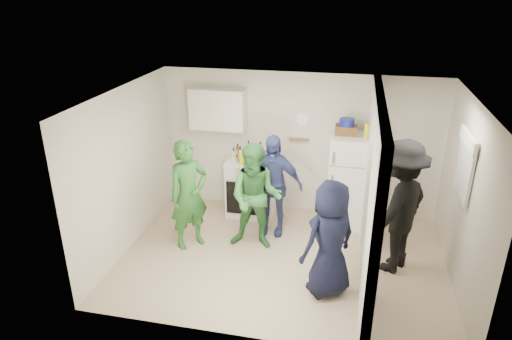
{
  "coord_description": "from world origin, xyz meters",
  "views": [
    {
      "loc": [
        0.85,
        -5.78,
        3.91
      ],
      "look_at": [
        -0.49,
        0.4,
        1.25
      ],
      "focal_mm": 32.0,
      "sensor_mm": 36.0,
      "label": 1
    }
  ],
  "objects": [
    {
      "name": "bottle_i",
      "position": [
        -0.74,
        1.46,
        1.14
      ],
      "size": [
        0.06,
        0.06,
        0.27
      ],
      "primitive_type": "cylinder",
      "color": "#5E1410",
      "rests_on": "stove"
    },
    {
      "name": "partition_pier_front",
      "position": [
        1.2,
        -1.1,
        1.25
      ],
      "size": [
        0.12,
        1.2,
        2.5
      ],
      "primitive_type": "cube",
      "color": "silver",
      "rests_on": "floor"
    },
    {
      "name": "bottle_f",
      "position": [
        -0.58,
        1.39,
        1.13
      ],
      "size": [
        0.08,
        0.08,
        0.25
      ],
      "primitive_type": "cylinder",
      "color": "#18442B",
      "rests_on": "stove"
    },
    {
      "name": "person_navy",
      "position": [
        0.71,
        -0.63,
        0.81
      ],
      "size": [
        0.93,
        0.91,
        1.62
      ],
      "primitive_type": "imported",
      "rotation": [
        0.0,
        0.0,
        -2.41
      ],
      "color": "black",
      "rests_on": "floor"
    },
    {
      "name": "person_nook",
      "position": [
        1.59,
        0.15,
        0.98
      ],
      "size": [
        1.3,
        1.46,
        1.96
      ],
      "primitive_type": "imported",
      "rotation": [
        0.0,
        0.0,
        -2.15
      ],
      "color": "black",
      "rests_on": "floor"
    },
    {
      "name": "bottle_b",
      "position": [
        -0.96,
        1.29,
        1.14
      ],
      "size": [
        0.07,
        0.07,
        0.27
      ],
      "primitive_type": "cylinder",
      "color": "#1F4D19",
      "rests_on": "stove"
    },
    {
      "name": "ceiling",
      "position": [
        0.0,
        0.0,
        2.5
      ],
      "size": [
        4.8,
        4.8,
        0.0
      ],
      "primitive_type": "plane",
      "rotation": [
        3.14,
        0.0,
        0.0
      ],
      "color": "white",
      "rests_on": "wall_back"
    },
    {
      "name": "bottle_g",
      "position": [
        -0.51,
        1.49,
        1.13
      ],
      "size": [
        0.07,
        0.07,
        0.24
      ],
      "primitive_type": "cylinder",
      "color": "olive",
      "rests_on": "stove"
    },
    {
      "name": "person_green_center",
      "position": [
        -0.47,
        0.29,
        0.84
      ],
      "size": [
        0.83,
        0.66,
        1.69
      ],
      "primitive_type": "imported",
      "rotation": [
        0.0,
        0.0,
        0.02
      ],
      "color": "#3C8A46",
      "rests_on": "floor"
    },
    {
      "name": "wall_back",
      "position": [
        0.0,
        1.7,
        1.25
      ],
      "size": [
        4.8,
        0.0,
        4.8
      ],
      "primitive_type": "plane",
      "rotation": [
        1.57,
        0.0,
        0.0
      ],
      "color": "silver",
      "rests_on": "floor"
    },
    {
      "name": "wall_front",
      "position": [
        0.0,
        -1.7,
        1.25
      ],
      "size": [
        4.8,
        0.0,
        4.8
      ],
      "primitive_type": "plane",
      "rotation": [
        -1.57,
        0.0,
        0.0
      ],
      "color": "silver",
      "rests_on": "floor"
    },
    {
      "name": "red_cup",
      "position": [
        -0.56,
        1.17,
        1.07
      ],
      "size": [
        0.09,
        0.09,
        0.12
      ],
      "primitive_type": "cylinder",
      "color": "red",
      "rests_on": "stove"
    },
    {
      "name": "nook_window_frame",
      "position": [
        2.36,
        0.2,
        1.65
      ],
      "size": [
        0.04,
        0.76,
        0.86
      ],
      "primitive_type": "cube",
      "color": "white",
      "rests_on": "wall_right"
    },
    {
      "name": "yellow_cup_stack_stove",
      "position": [
        -0.9,
        1.15,
        1.13
      ],
      "size": [
        0.09,
        0.09,
        0.25
      ],
      "primitive_type": "cylinder",
      "color": "yellow",
      "rests_on": "stove"
    },
    {
      "name": "bottle_c",
      "position": [
        -0.86,
        1.53,
        1.16
      ],
      "size": [
        0.06,
        0.06,
        0.31
      ],
      "primitive_type": "cylinder",
      "color": "#A9B5B7",
      "rests_on": "stove"
    },
    {
      "name": "wall_left",
      "position": [
        -2.4,
        0.0,
        1.25
      ],
      "size": [
        0.0,
        3.4,
        3.4
      ],
      "primitive_type": "plane",
      "rotation": [
        1.57,
        0.0,
        1.57
      ],
      "color": "silver",
      "rests_on": "floor"
    },
    {
      "name": "bottle_e",
      "position": [
        -0.66,
        1.55,
        1.15
      ],
      "size": [
        0.07,
        0.07,
        0.29
      ],
      "primitive_type": "cylinder",
      "color": "silver",
      "rests_on": "stove"
    },
    {
      "name": "spice_shelf",
      "position": [
        0.0,
        1.65,
        1.35
      ],
      "size": [
        0.35,
        0.08,
        0.03
      ],
      "primitive_type": "cube",
      "color": "olive",
      "rests_on": "wall_back"
    },
    {
      "name": "nook_valance",
      "position": [
        2.34,
        0.2,
        2.0
      ],
      "size": [
        0.04,
        0.82,
        0.18
      ],
      "primitive_type": "cube",
      "color": "white",
      "rests_on": "wall_right"
    },
    {
      "name": "bottle_d",
      "position": [
        -0.76,
        1.32,
        1.14
      ],
      "size": [
        0.06,
        0.06,
        0.27
      ],
      "primitive_type": "cylinder",
      "color": "#541E0E",
      "rests_on": "stove"
    },
    {
      "name": "person_green_left",
      "position": [
        -1.48,
        0.11,
        0.87
      ],
      "size": [
        0.73,
        0.75,
        1.73
      ],
      "primitive_type": "imported",
      "rotation": [
        0.0,
        0.0,
        0.83
      ],
      "color": "#2B6A2A",
      "rests_on": "floor"
    },
    {
      "name": "wicker_basket",
      "position": [
        0.79,
        1.39,
        1.66
      ],
      "size": [
        0.35,
        0.25,
        0.15
      ],
      "primitive_type": "cube",
      "color": "brown",
      "rests_on": "fridge"
    },
    {
      "name": "upper_cabinet",
      "position": [
        -1.4,
        1.52,
        1.85
      ],
      "size": [
        0.95,
        0.34,
        0.7
      ],
      "primitive_type": "cube",
      "color": "silver",
      "rests_on": "wall_back"
    },
    {
      "name": "person_denim",
      "position": [
        -0.31,
        0.78,
        0.85
      ],
      "size": [
        1.0,
        0.43,
        1.7
      ],
      "primitive_type": "imported",
      "rotation": [
        0.0,
        0.0,
        -0.02
      ],
      "color": "navy",
      "rests_on": "floor"
    },
    {
      "name": "nook_window",
      "position": [
        2.38,
        0.2,
        1.65
      ],
      "size": [
        0.03,
        0.7,
        0.8
      ],
      "primitive_type": "cube",
      "color": "black",
      "rests_on": "wall_right"
    },
    {
      "name": "bottle_h",
      "position": [
        -1.07,
        1.26,
        1.13
      ],
      "size": [
        0.07,
        0.07,
        0.25
      ],
      "primitive_type": "cylinder",
      "color": "#B7BCC4",
      "rests_on": "stove"
    },
    {
      "name": "floor",
      "position": [
        0.0,
        0.0,
        0.0
      ],
      "size": [
        4.8,
        4.8,
        0.0
      ],
      "primitive_type": "plane",
      "color": "tan",
      "rests_on": "ground"
    },
    {
      "name": "partition_header",
      "position": [
        1.2,
        0.0,
        2.3
      ],
      "size": [
        0.12,
        1.0,
        0.4
      ],
      "primitive_type": "cube",
      "color": "silver",
      "rests_on": "partition_pier_back"
    },
    {
      "name": "wall_clock",
      "position": [
        0.05,
        1.68,
        1.7
      ],
      "size": [
        0.22,
        0.02,
        0.22
      ],
      "primitive_type": "cylinder",
      "rotation": [
        1.57,
        0.0,
        0.0
      ],
      "color": "white",
      "rests_on": "wall_back"
    },
    {
      "name": "yellow_cup_stack_top",
      "position": [
        1.11,
        1.24,
        1.71
      ],
      "size": [
        0.09,
        0.09,
        0.25
      ],
      "primitive_type": "cylinder",
      "color": "yellow",
      "rests_on": "fridge"
    },
    {
      "name": "wall_right",
      "position": [
        2.4,
        0.0,
        1.25
      ],
      "size": [
        0.0,
        3.4,
        3.4
      ],
      "primitive_type": "plane",
      "rotation": [
        1.57,
        0.0,
        -1.57
      ],
      "color": "silver",
      "rests_on": "floor"
    },
    {
      "name": "blue_bowl",
      "position": [
        0.79,
        1.39,
        1.79
      ],
      "size": [
        0.24,
        0.24,
        0.11
      ],
      "primitive_type": "cylinder",
      "color": "navy",
      "rests_on": "wicker_basket"
    },
    {
      "name": "bottle_a",
      "position": [
        -1.05,
        1.49,
        1.13
      ],
      "size": [
        0.08,
        0.08,
        0.24
      ],
      "primitive_type": "cylinder",
      "color": "brown",
      "rests_on": "stove"
    },
    {
      "name": "fridge",
      "position": [
        0.89,
        1.34,
        0.79
      ],
      "size": [
        0.65,
        0.63,
        1.59
      ],
      "primitive_type": "cube",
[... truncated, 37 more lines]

